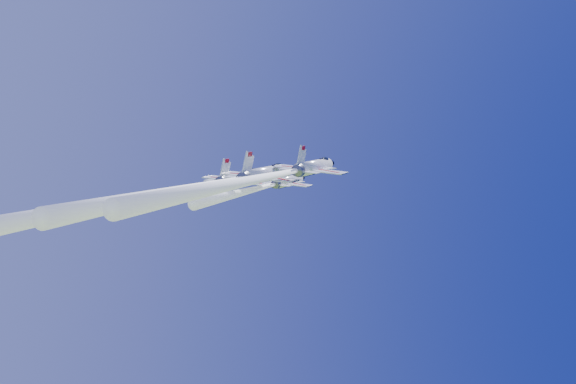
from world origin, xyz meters
TOP-DOWN VIEW (x-y plane):
  - jet_lead at (-4.17, 0.97)m, footprint 25.05×19.95m
  - jet_left at (-19.45, -1.36)m, footprint 37.85×30.91m
  - jet_right at (-13.19, -14.10)m, footprint 35.82×29.09m
  - jet_slot at (-18.85, -10.45)m, footprint 34.52×27.76m

SIDE VIEW (x-z plane):
  - jet_slot at x=-18.85m, z-range 72.57..108.48m
  - jet_right at x=-13.19m, z-range 71.88..111.31m
  - jet_left at x=-19.45m, z-range 70.48..113.40m
  - jet_lead at x=-4.17m, z-range 83.40..108.03m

